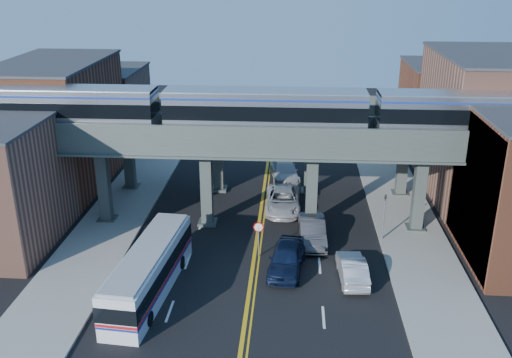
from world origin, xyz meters
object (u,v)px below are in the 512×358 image
Objects in this scene: transit_train at (265,110)px; car_lane_b at (312,231)px; car_lane_a at (287,258)px; stop_sign at (259,234)px; car_lane_c at (283,200)px; car_lane_d at (285,171)px; transit_bus at (149,271)px; car_parked_curb at (352,269)px; traffic_signal at (384,212)px.

car_lane_b is (3.63, -2.56, -8.32)m from transit_train.
transit_train is at bearing 112.24° from car_lane_a.
transit_train is 8.95m from stop_sign.
car_lane_c is 1.03× the size of car_lane_d.
car_lane_c is (-0.48, 9.85, -0.07)m from car_lane_a.
stop_sign is at bearing -101.34° from car_lane_c.
transit_train is at bearing -105.59° from car_lane_d.
car_lane_a is at bearing -96.20° from car_lane_d.
car_lane_a is 1.02× the size of car_lane_b.
stop_sign is at bearing -47.33° from transit_bus.
transit_train reaches higher than stop_sign.
transit_bus is 12.58m from car_lane_b.
stop_sign is 8.10m from transit_bus.
car_lane_c is at bearing 79.50° from stop_sign.
car_lane_d reaches higher than car_parked_curb.
traffic_signal is 0.78× the size of car_lane_b.
car_lane_c is at bearing 145.44° from traffic_signal.
stop_sign is at bearing -91.57° from transit_train.
car_lane_c is 6.91m from car_lane_d.
traffic_signal reaches higher than car_lane_b.
car_lane_a is at bearing -64.14° from transit_bus.
traffic_signal is (8.76, -2.00, -6.88)m from transit_train.
transit_train is at bearing -114.59° from car_lane_c.
transit_bus reaches higher than car_lane_a.
car_lane_c is at bearing 109.15° from car_lane_b.
car_lane_b is 5.61m from car_parked_curb.
car_parked_curb is at bearing -22.87° from stop_sign.
transit_bus is 1.88× the size of car_lane_d.
car_lane_a reaches higher than car_lane_d.
traffic_signal is at bearing -57.40° from transit_bus.
car_lane_d reaches higher than car_lane_c.
car_parked_curb is at bearing -82.91° from car_lane_d.
traffic_signal is at bearing -12.86° from transit_train.
car_lane_c is 1.30× the size of car_parked_curb.
car_lane_c is (7.93, 13.01, -0.59)m from transit_bus.
car_lane_b is 12.77m from car_lane_d.
transit_train is at bearing -28.23° from transit_bus.
car_lane_a is at bearing -88.07° from car_lane_c.
car_lane_b is 1.12× the size of car_parked_curb.
car_lane_a reaches higher than car_lane_c.
stop_sign is 0.43× the size of car_lane_c.
transit_bus reaches higher than car_lane_c.
stop_sign is 6.80m from car_parked_curb.
car_lane_d is (-7.40, 12.01, -1.45)m from traffic_signal.
car_lane_c is at bearing -97.84° from car_lane_d.
traffic_signal is at bearing 3.52° from car_lane_b.
transit_train is 17.12× the size of stop_sign.
car_lane_a is at bearing -74.76° from transit_train.
stop_sign is 0.45× the size of car_lane_d.
transit_train is 10.84m from car_lane_a.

